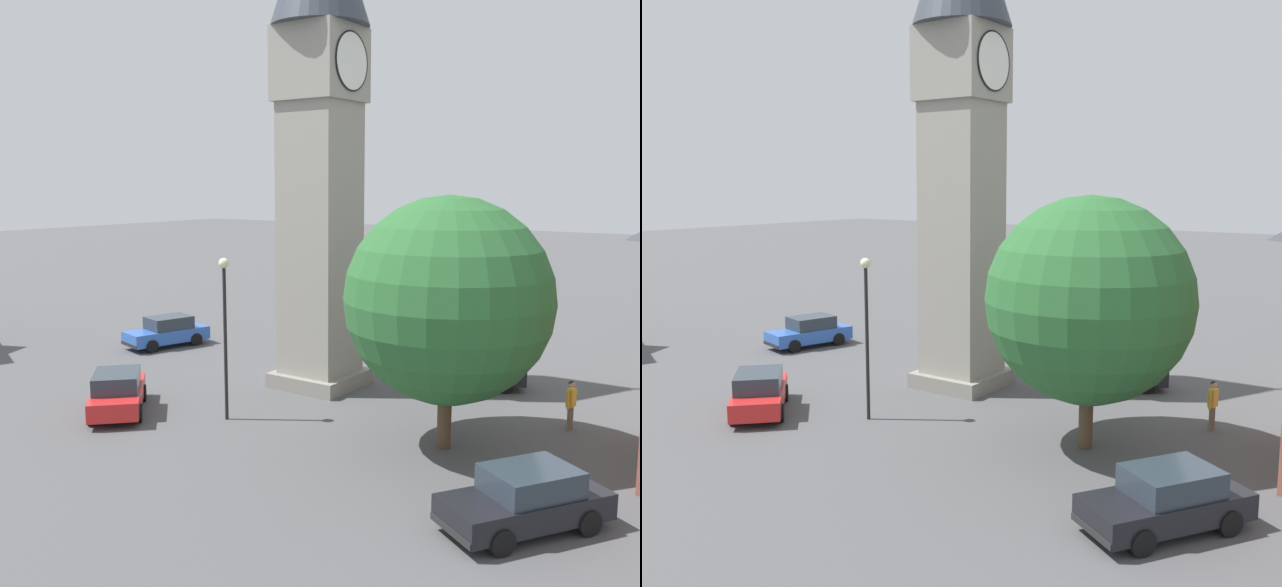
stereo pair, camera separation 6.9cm
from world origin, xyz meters
TOP-DOWN VIEW (x-y plane):
  - ground_plane at (0.00, 0.00)m, footprint 200.00×200.00m
  - clock_tower at (0.00, 0.00)m, footprint 3.84×3.84m
  - car_blue_kerb at (3.36, -5.23)m, footprint 3.44×4.43m
  - car_silver_kerb at (6.88, 0.38)m, footprint 3.58×4.40m
  - car_red_corner at (1.31, 10.41)m, footprint 4.42×2.70m
  - car_white_side at (-7.30, -11.12)m, footprint 4.38×3.65m
  - car_black_far at (-7.10, 3.94)m, footprint 4.10×4.12m
  - pedestrian at (0.44, -9.97)m, footprint 0.56×0.27m
  - tree at (-3.50, -7.20)m, footprint 6.38×6.38m
  - lamp_post at (-5.39, 0.21)m, footprint 0.36×0.36m

SIDE VIEW (x-z plane):
  - ground_plane at x=0.00m, z-range 0.00..0.00m
  - car_blue_kerb at x=3.36m, z-range 0.00..1.53m
  - car_silver_kerb at x=6.88m, z-range 0.00..1.53m
  - car_red_corner at x=1.31m, z-range 0.00..1.53m
  - car_white_side at x=-7.30m, z-range 0.00..1.53m
  - car_black_far at x=-7.10m, z-range 0.00..1.53m
  - pedestrian at x=0.44m, z-range 0.16..1.86m
  - lamp_post at x=-5.39m, z-range 0.90..6.60m
  - tree at x=-3.50m, z-range 0.74..8.62m
  - clock_tower at x=0.00m, z-range 1.70..21.94m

